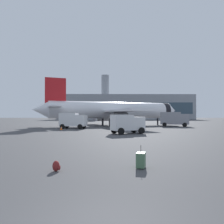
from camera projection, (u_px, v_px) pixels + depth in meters
airplane_at_gate at (113, 110)px, 52.77m from camera, size 34.52×31.61×10.50m
service_truck at (73, 120)px, 41.67m from camera, size 5.13×3.29×2.90m
fuel_truck at (174, 119)px, 49.52m from camera, size 6.42×3.94×3.20m
cargo_van at (127, 123)px, 30.51m from camera, size 4.83×3.72×2.60m
safety_cone_near at (63, 124)px, 52.82m from camera, size 0.44×0.44×0.77m
safety_cone_mid at (61, 128)px, 38.56m from camera, size 0.44×0.44×0.63m
rolling_suitcase at (141, 160)px, 10.84m from camera, size 0.56×0.73×1.10m
traveller_backpack at (56, 166)px, 10.20m from camera, size 0.36×0.40×0.48m
terminal_building at (125, 107)px, 131.98m from camera, size 76.40×19.57×25.95m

